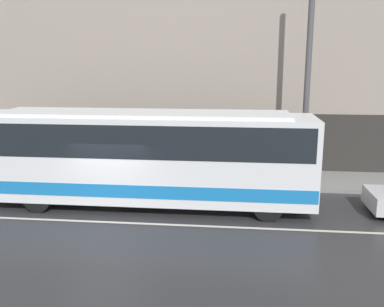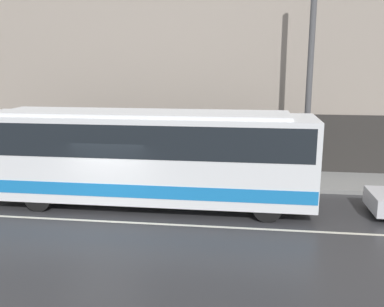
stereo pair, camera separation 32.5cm
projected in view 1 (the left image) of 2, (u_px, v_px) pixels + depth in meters
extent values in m
plane|color=#2D2D30|center=(105.00, 222.00, 14.02)|extent=(60.00, 60.00, 0.00)
cube|color=gray|center=(142.00, 176.00, 19.31)|extent=(60.00, 2.95, 0.16)
cube|color=gray|center=(146.00, 26.00, 19.46)|extent=(60.00, 0.30, 13.46)
cube|color=#2D2B28|center=(148.00, 141.00, 20.45)|extent=(60.00, 0.06, 2.80)
cube|color=beige|center=(105.00, 222.00, 14.02)|extent=(54.00, 0.14, 0.01)
cube|color=white|center=(144.00, 156.00, 15.26)|extent=(11.93, 2.49, 2.96)
cube|color=#1972BF|center=(145.00, 182.00, 15.46)|extent=(11.87, 2.52, 0.45)
cube|color=black|center=(143.00, 136.00, 15.10)|extent=(11.57, 2.51, 1.13)
cube|color=orange|center=(316.00, 123.00, 14.36)|extent=(0.12, 1.87, 0.28)
cube|color=white|center=(143.00, 113.00, 14.93)|extent=(10.14, 2.12, 0.12)
cylinder|color=black|center=(268.00, 207.00, 14.03)|extent=(0.97, 0.28, 0.97)
cylinder|color=black|center=(264.00, 188.00, 16.14)|extent=(0.97, 0.28, 0.97)
cylinder|color=black|center=(38.00, 199.00, 14.87)|extent=(0.97, 0.28, 0.97)
cylinder|color=black|center=(63.00, 181.00, 16.98)|extent=(0.97, 0.28, 0.97)
cylinder|color=black|center=(380.00, 197.00, 15.46)|extent=(0.69, 0.20, 0.69)
cylinder|color=#4C4C4F|center=(308.00, 75.00, 16.71)|extent=(0.24, 0.24, 8.91)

